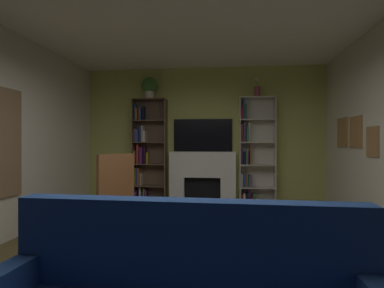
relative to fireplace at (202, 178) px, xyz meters
name	(u,v)px	position (x,y,z in m)	size (l,w,h in m)	color
ground_plane	(177,275)	(0.00, -3.15, -0.60)	(7.82, 7.82, 0.00)	brown
wall_back_accent	(203,138)	(0.00, 0.14, 0.82)	(4.94, 0.06, 2.84)	#B5B95C
fireplace	(202,178)	(0.00, 0.00, 0.00)	(1.42, 0.52, 1.14)	white
tv	(203,135)	(0.00, 0.08, 0.87)	(1.18, 0.06, 0.66)	black
bookshelf_left	(146,155)	(-1.16, 0.01, 0.46)	(0.69, 0.28, 2.21)	brown
bookshelf_right	(253,158)	(0.99, 0.01, 0.41)	(0.69, 0.29, 2.21)	beige
potted_plant	(150,87)	(-1.08, -0.04, 1.85)	(0.32, 0.32, 0.44)	beige
vase_with_flowers	(257,91)	(1.07, -0.04, 1.73)	(0.12, 0.12, 0.37)	#8F3547
armchair	(109,196)	(-1.18, -1.96, -0.03)	(0.81, 0.82, 1.16)	brown
coffee_table	(197,265)	(0.25, -3.67, -0.28)	(0.76, 0.43, 0.38)	brown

